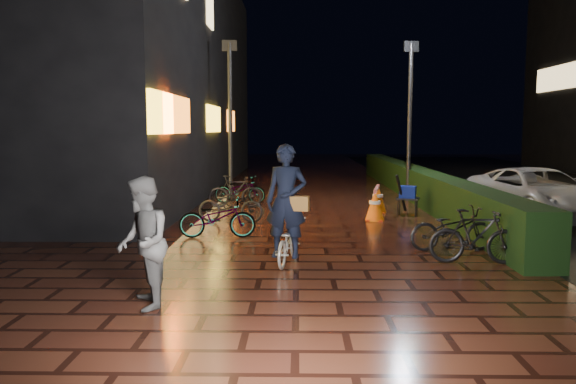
{
  "coord_description": "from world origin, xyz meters",
  "views": [
    {
      "loc": [
        -0.53,
        -10.5,
        2.26
      ],
      "look_at": [
        -0.71,
        -0.21,
        1.1
      ],
      "focal_mm": 35.0,
      "sensor_mm": 36.0,
      "label": 1
    }
  ],
  "objects_px": {
    "bystander_person": "(143,243)",
    "cart_assembly": "(407,194)",
    "cyclist": "(287,220)",
    "van": "(538,193)",
    "traffic_barrier": "(376,202)"
  },
  "relations": [
    {
      "from": "van",
      "to": "cart_assembly",
      "type": "relative_size",
      "value": 4.21
    },
    {
      "from": "traffic_barrier",
      "to": "cart_assembly",
      "type": "height_order",
      "value": "cart_assembly"
    },
    {
      "from": "traffic_barrier",
      "to": "van",
      "type": "bearing_deg",
      "value": -3.27
    },
    {
      "from": "bystander_person",
      "to": "traffic_barrier",
      "type": "relative_size",
      "value": 0.9
    },
    {
      "from": "van",
      "to": "traffic_barrier",
      "type": "relative_size",
      "value": 2.43
    },
    {
      "from": "van",
      "to": "traffic_barrier",
      "type": "bearing_deg",
      "value": 167.71
    },
    {
      "from": "cyclist",
      "to": "traffic_barrier",
      "type": "xyz_separation_m",
      "value": [
        2.23,
        5.25,
        -0.37
      ]
    },
    {
      "from": "bystander_person",
      "to": "cyclist",
      "type": "bearing_deg",
      "value": 124.38
    },
    {
      "from": "bystander_person",
      "to": "cyclist",
      "type": "distance_m",
      "value": 2.96
    },
    {
      "from": "van",
      "to": "cart_assembly",
      "type": "height_order",
      "value": "van"
    },
    {
      "from": "cyclist",
      "to": "traffic_barrier",
      "type": "height_order",
      "value": "cyclist"
    },
    {
      "from": "traffic_barrier",
      "to": "cart_assembly",
      "type": "xyz_separation_m",
      "value": [
        0.86,
        0.34,
        0.18
      ]
    },
    {
      "from": "traffic_barrier",
      "to": "cart_assembly",
      "type": "distance_m",
      "value": 0.94
    },
    {
      "from": "bystander_person",
      "to": "cart_assembly",
      "type": "relative_size",
      "value": 1.55
    },
    {
      "from": "van",
      "to": "bystander_person",
      "type": "bearing_deg",
      "value": -146.41
    }
  ]
}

